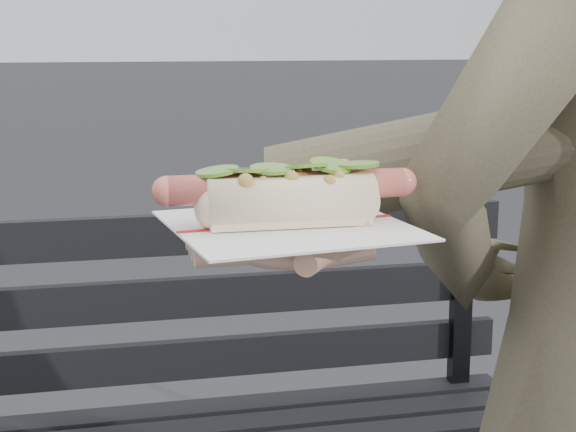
% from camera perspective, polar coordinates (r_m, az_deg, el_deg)
% --- Properties ---
extents(park_bench, '(1.50, 0.44, 0.88)m').
position_cam_1_polar(park_bench, '(1.70, -9.55, -12.52)').
color(park_bench, black).
rests_on(park_bench, ground).
extents(held_hotdog, '(0.63, 0.32, 0.20)m').
position_cam_1_polar(held_hotdog, '(0.86, 11.54, 3.64)').
color(held_hotdog, '#47452F').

